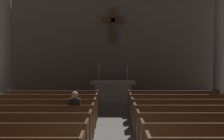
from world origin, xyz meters
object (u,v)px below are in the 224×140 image
Objects in this scene: column_right_third at (220,43)px; altar at (112,91)px; pew_right_row_6 at (185,113)px; column_left_third at (4,43)px; candlestick_right at (126,76)px; pew_left_row_6 at (40,113)px; pew_left_row_5 at (31,120)px; candlestick_left at (98,76)px; pew_left_row_4 at (20,130)px; pew_left_row_7 at (47,107)px; pew_left_row_8 at (53,102)px; pew_right_row_8 at (171,102)px; pew_right_row_4 at (205,130)px; pew_right_row_7 at (177,107)px; lone_worshipper at (74,112)px; pew_right_row_5 at (194,120)px.

column_right_third reaches higher than altar.
pew_right_row_6 is 9.18m from column_left_third.
pew_left_row_6 is at bearing -122.71° from candlestick_right.
pew_left_row_5 is 6.00m from candlestick_left.
pew_left_row_5 is 0.99m from pew_left_row_6.
pew_left_row_4 is 1.00× the size of pew_left_row_7.
pew_left_row_6 is 1.00× the size of pew_left_row_8.
pew_left_row_8 is 1.00× the size of pew_right_row_8.
pew_left_row_6 is at bearing -90.00° from pew_left_row_8.
pew_right_row_6 is at bearing -121.95° from column_right_third.
pew_right_row_4 is at bearing -90.00° from pew_right_row_6.
pew_left_row_8 is at bearing 90.00° from pew_left_row_7.
pew_left_row_5 is 5.08m from pew_right_row_7.
column_right_third is at bearing 66.42° from pew_right_row_4.
pew_left_row_4 is 0.99m from pew_left_row_5.
candlestick_right is 0.57× the size of lone_worshipper.
pew_left_row_4 is 4.70× the size of candlestick_left.
pew_left_row_8 is (0.00, 1.98, 0.00)m from pew_left_row_6.
pew_left_row_5 is 1.00× the size of pew_right_row_7.
pew_right_row_5 is 6.18m from altar.
pew_left_row_6 is 1.98m from pew_left_row_8.
pew_left_row_6 is 5.08m from pew_right_row_4.
pew_left_row_4 is 1.00× the size of pew_left_row_8.
pew_right_row_5 is at bearing -90.00° from pew_right_row_7.
pew_left_row_8 is 3.18m from lone_worshipper.
pew_right_row_6 is at bearing -90.00° from pew_right_row_7.
pew_left_row_8 is 0.60× the size of column_left_third.
pew_left_row_8 and pew_right_row_5 have the same top height.
pew_right_row_4 is at bearing -11.94° from pew_left_row_5.
pew_left_row_4 and pew_left_row_8 have the same top height.
pew_right_row_4 is (4.68, -0.99, 0.00)m from pew_left_row_5.
column_left_third reaches higher than pew_right_row_7.
pew_right_row_5 is 3.46m from lone_worshipper.
pew_right_row_7 is at bearing -57.99° from altar.
lone_worshipper is (1.22, -1.94, 0.22)m from pew_left_row_7.
column_left_third is 1.00× the size of column_right_third.
pew_left_row_5 is at bearing -90.00° from pew_left_row_8.
pew_left_row_8 is at bearing 180.00° from pew_right_row_8.
column_left_third is 7.88× the size of candlestick_left.
pew_left_row_4 is 1.00× the size of pew_left_row_6.
pew_left_row_6 is at bearing 90.00° from pew_left_row_4.
pew_right_row_4 is at bearing 0.00° from pew_left_row_4.
column_right_third reaches higher than pew_left_row_6.
altar is at bearing 109.22° from pew_right_row_4.
column_left_third is at bearing -178.90° from candlestick_right.
lone_worshipper is at bearing -67.31° from pew_left_row_8.
pew_left_row_6 is 5.07m from candlestick_left.
pew_left_row_6 is 2.68× the size of lone_worshipper.
pew_right_row_7 is at bearing 90.00° from pew_right_row_6.
pew_right_row_6 is at bearing 22.92° from pew_left_row_4.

